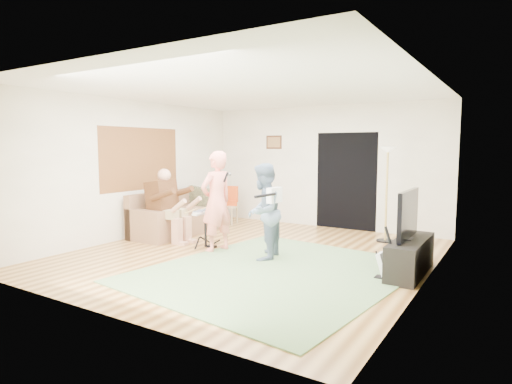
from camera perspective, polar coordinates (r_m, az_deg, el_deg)
floor at (r=7.21m, az=-0.69°, el=-8.33°), size 6.00×6.00×0.00m
walls at (r=7.00m, az=-0.71°, el=2.44°), size 5.50×6.00×2.70m
ceiling at (r=7.05m, az=-0.72°, el=13.46°), size 6.00×6.00×0.00m
window_blinds at (r=8.91m, az=-15.09°, el=4.28°), size 0.00×2.05×2.05m
doorway at (r=9.47m, az=11.92°, el=1.42°), size 2.10×0.00×2.10m
picture_frame at (r=10.20m, az=2.41°, el=6.64°), size 0.42×0.03×0.32m
area_rug at (r=6.24m, az=2.71°, el=-10.56°), size 3.68×4.13×0.02m
sofa at (r=9.08m, az=-10.60°, el=-3.59°), size 0.88×2.14×0.87m
drummer at (r=8.28m, az=-11.47°, el=-2.78°), size 0.90×0.50×1.38m
drum_kit at (r=7.76m, az=-6.74°, el=-5.08°), size 0.37×0.67×0.69m
singer at (r=7.33m, az=-5.28°, el=-1.26°), size 0.55×0.71×1.72m
microphone at (r=7.17m, az=-4.04°, el=1.99°), size 0.06×0.06×0.24m
guitarist at (r=6.78m, az=0.98°, el=-2.64°), size 0.75×0.87×1.53m
guitar_held at (r=6.64m, az=2.47°, el=-0.42°), size 0.17×0.61×0.26m
guitar_spare at (r=6.12m, az=16.65°, el=-9.18°), size 0.26×0.24×0.73m
torchiere_lamp at (r=8.36m, az=17.07°, el=1.91°), size 0.32×0.32×1.79m
dining_chair at (r=10.00m, az=-3.63°, el=-2.48°), size 0.44×0.46×0.88m
tv_cabinet at (r=6.46m, az=19.87°, el=-8.11°), size 0.40×1.40×0.50m
television at (r=6.35m, az=19.62°, el=-2.81°), size 0.06×1.02×0.68m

